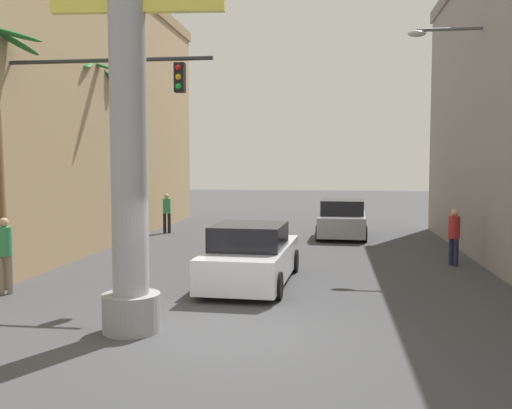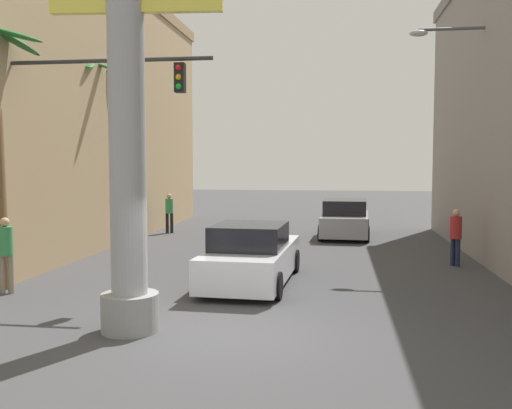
{
  "view_description": "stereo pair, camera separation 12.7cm",
  "coord_description": "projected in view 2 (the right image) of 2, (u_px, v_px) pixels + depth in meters",
  "views": [
    {
      "loc": [
        1.79,
        -9.95,
        3.08
      ],
      "look_at": [
        0.0,
        3.5,
        2.09
      ],
      "focal_mm": 40.0,
      "sensor_mm": 36.0,
      "label": 1
    },
    {
      "loc": [
        1.92,
        -9.93,
        3.08
      ],
      "look_at": [
        0.0,
        3.5,
        2.09
      ],
      "focal_mm": 40.0,
      "sensor_mm": 36.0,
      "label": 2
    }
  ],
  "objects": [
    {
      "name": "car_far",
      "position": [
        345.0,
        219.0,
        23.76
      ],
      "size": [
        2.15,
        4.34,
        1.56
      ],
      "color": "black",
      "rests_on": "ground"
    },
    {
      "name": "palm_tree_mid_left",
      "position": [
        88.0,
        126.0,
        19.82
      ],
      "size": [
        3.02,
        2.81,
        6.69
      ],
      "color": "brown",
      "rests_on": "ground"
    },
    {
      "name": "ground_plane",
      "position": [
        282.0,
        250.0,
        20.18
      ],
      "size": [
        89.02,
        89.02,
        0.0
      ],
      "primitive_type": "plane",
      "color": "#424244"
    },
    {
      "name": "street_lamp",
      "position": [
        474.0,
        120.0,
        17.43
      ],
      "size": [
        2.44,
        0.28,
        7.31
      ],
      "color": "#59595E",
      "rests_on": "ground"
    },
    {
      "name": "car_lead",
      "position": [
        252.0,
        256.0,
        14.53
      ],
      "size": [
        2.18,
        4.88,
        1.56
      ],
      "color": "black",
      "rests_on": "ground"
    },
    {
      "name": "pedestrian_mid_right",
      "position": [
        456.0,
        233.0,
        17.0
      ],
      "size": [
        0.47,
        0.47,
        1.71
      ],
      "color": "#1E233F",
      "rests_on": "ground"
    },
    {
      "name": "pedestrian_far_left",
      "position": [
        169.0,
        210.0,
        25.06
      ],
      "size": [
        0.37,
        0.37,
        1.74
      ],
      "color": "black",
      "rests_on": "ground"
    },
    {
      "name": "building_left",
      "position": [
        22.0,
        109.0,
        22.1
      ],
      "size": [
        8.33,
        21.63,
        10.33
      ],
      "color": "tan",
      "rests_on": "ground"
    },
    {
      "name": "pedestrian_curb_left",
      "position": [
        6.0,
        249.0,
        13.38
      ],
      "size": [
        0.46,
        0.46,
        1.81
      ],
      "color": "gray",
      "rests_on": "ground"
    },
    {
      "name": "traffic_light_mast",
      "position": [
        68.0,
        124.0,
        14.12
      ],
      "size": [
        5.46,
        0.32,
        5.67
      ],
      "color": "#333333",
      "rests_on": "ground"
    },
    {
      "name": "neon_sign_pole",
      "position": [
        125.0,
        4.0,
        10.04
      ],
      "size": [
        3.42,
        1.05,
        11.73
      ],
      "color": "#9E9EA3",
      "rests_on": "ground"
    }
  ]
}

